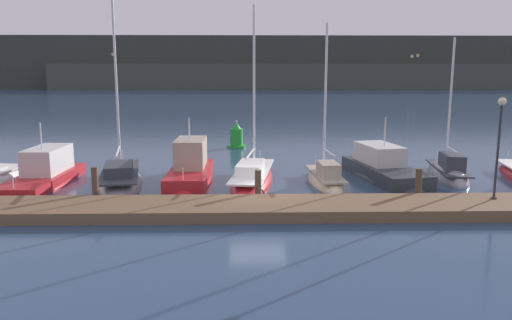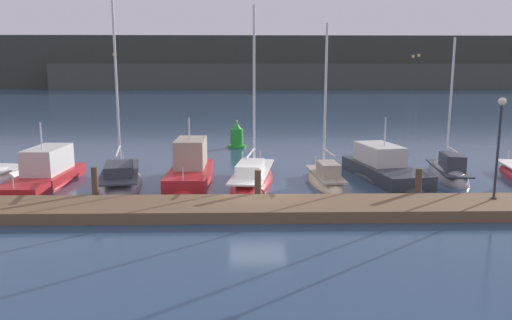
# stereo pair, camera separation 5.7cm
# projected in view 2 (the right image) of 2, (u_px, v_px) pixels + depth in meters

# --- Properties ---
(ground_plane) EXTENTS (400.00, 400.00, 0.00)m
(ground_plane) POSITION_uv_depth(u_px,v_px,m) (258.00, 200.00, 21.98)
(ground_plane) COLOR navy
(dock) EXTENTS (37.47, 2.80, 0.45)m
(dock) POSITION_uv_depth(u_px,v_px,m) (259.00, 208.00, 19.96)
(dock) COLOR brown
(dock) RESTS_ON ground
(mooring_pile_1) EXTENTS (0.28, 0.28, 1.60)m
(mooring_pile_1) POSITION_uv_depth(u_px,v_px,m) (95.00, 185.00, 21.33)
(mooring_pile_1) COLOR #4C3D2D
(mooring_pile_1) RESTS_ON ground
(mooring_pile_2) EXTENTS (0.28, 0.28, 1.45)m
(mooring_pile_2) POSITION_uv_depth(u_px,v_px,m) (258.00, 186.00, 21.49)
(mooring_pile_2) COLOR #4C3D2D
(mooring_pile_2) RESTS_ON ground
(mooring_pile_3) EXTENTS (0.28, 0.28, 1.48)m
(mooring_pile_3) POSITION_uv_depth(u_px,v_px,m) (418.00, 185.00, 21.63)
(mooring_pile_3) COLOR #4C3D2D
(mooring_pile_3) RESTS_ON ground
(motorboat_berth_2) EXTENTS (2.44, 7.17, 3.62)m
(motorboat_berth_2) POSITION_uv_depth(u_px,v_px,m) (44.00, 178.00, 24.92)
(motorboat_berth_2) COLOR red
(motorboat_berth_2) RESTS_ON ground
(sailboat_berth_3) EXTENTS (3.50, 7.63, 10.10)m
(sailboat_berth_3) POSITION_uv_depth(u_px,v_px,m) (121.00, 182.00, 25.02)
(sailboat_berth_3) COLOR gray
(sailboat_berth_3) RESTS_ON ground
(motorboat_berth_4) EXTENTS (2.20, 6.33, 3.92)m
(motorboat_berth_4) POSITION_uv_depth(u_px,v_px,m) (190.00, 175.00, 25.54)
(motorboat_berth_4) COLOR red
(motorboat_berth_4) RESTS_ON ground
(sailboat_berth_5) EXTENTS (2.97, 7.94, 9.49)m
(sailboat_berth_5) POSITION_uv_depth(u_px,v_px,m) (252.00, 181.00, 25.19)
(sailboat_berth_5) COLOR red
(sailboat_berth_5) RESTS_ON ground
(sailboat_berth_6) EXTENTS (1.78, 5.45, 8.56)m
(sailboat_berth_6) POSITION_uv_depth(u_px,v_px,m) (325.00, 181.00, 25.27)
(sailboat_berth_6) COLOR beige
(sailboat_berth_6) RESTS_ON ground
(motorboat_berth_7) EXTENTS (3.71, 7.47, 3.81)m
(motorboat_berth_7) POSITION_uv_depth(u_px,v_px,m) (383.00, 173.00, 26.48)
(motorboat_berth_7) COLOR #2D3338
(motorboat_berth_7) RESTS_ON ground
(sailboat_berth_8) EXTENTS (2.50, 6.08, 8.15)m
(sailboat_berth_8) POSITION_uv_depth(u_px,v_px,m) (448.00, 175.00, 26.71)
(sailboat_berth_8) COLOR gray
(sailboat_berth_8) RESTS_ON ground
(channel_buoy) EXTENTS (1.39, 1.39, 2.02)m
(channel_buoy) POSITION_uv_depth(u_px,v_px,m) (237.00, 137.00, 36.76)
(channel_buoy) COLOR green
(channel_buoy) RESTS_ON ground
(dock_lamppost) EXTENTS (0.32, 0.32, 4.15)m
(dock_lamppost) POSITION_uv_depth(u_px,v_px,m) (500.00, 132.00, 20.01)
(dock_lamppost) COLOR #2D2D33
(dock_lamppost) RESTS_ON dock
(hillside_backdrop) EXTENTS (240.00, 23.00, 15.28)m
(hillside_backdrop) POSITION_uv_depth(u_px,v_px,m) (255.00, 65.00, 150.34)
(hillside_backdrop) COLOR #333833
(hillside_backdrop) RESTS_ON ground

